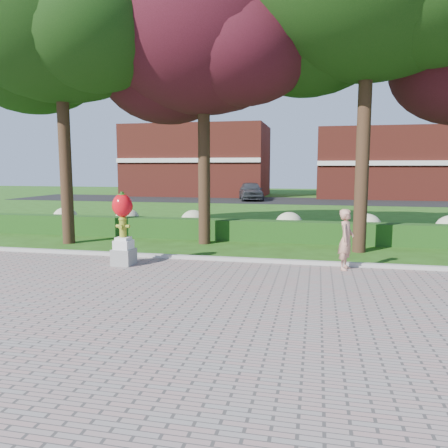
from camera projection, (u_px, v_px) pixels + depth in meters
name	position (u px, v px, depth m)	size (l,w,h in m)	color
ground	(223.00, 290.00, 10.09)	(100.00, 100.00, 0.00)	#264B12
walkway	(163.00, 366.00, 6.21)	(40.00, 14.00, 0.04)	gray
curb	(244.00, 260.00, 12.99)	(40.00, 0.18, 0.15)	#ADADA5
lawn_hedge	(261.00, 231.00, 16.83)	(24.00, 0.70, 0.80)	#1A4112
hydrangea_row	(278.00, 224.00, 17.66)	(20.10, 1.10, 0.99)	#A8AB83
street	(292.00, 201.00, 37.24)	(50.00, 8.00, 0.02)	black
building_left	(198.00, 161.00, 44.69)	(14.00, 8.00, 7.00)	maroon
building_right	(382.00, 163.00, 40.99)	(12.00, 8.00, 6.40)	maroon
tree_far_left	(58.00, 22.00, 15.48)	(9.00, 7.68, 11.66)	black
tree_mid_left	(201.00, 41.00, 15.49)	(8.25, 7.04, 10.69)	black
hydrant_sculpture	(123.00, 226.00, 12.43)	(0.61, 0.60, 2.10)	gray
woman	(346.00, 239.00, 11.90)	(0.61, 0.40, 1.67)	tan
parked_car	(251.00, 191.00, 37.90)	(1.89, 4.70, 1.60)	#393C40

